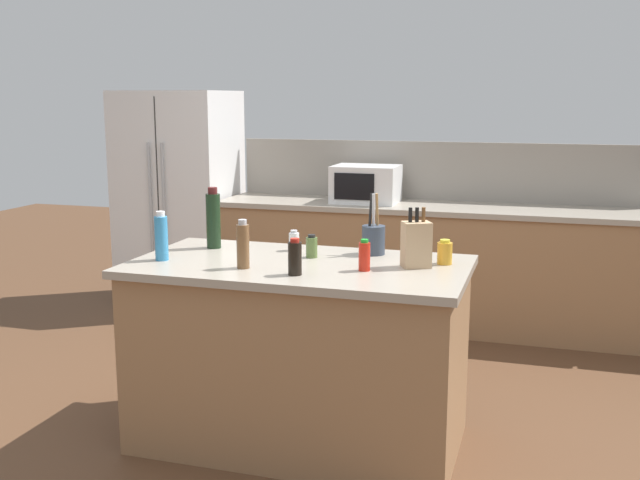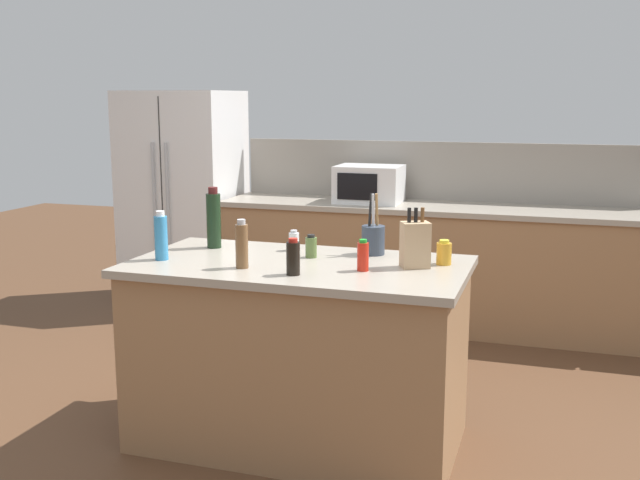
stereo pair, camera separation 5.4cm
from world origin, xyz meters
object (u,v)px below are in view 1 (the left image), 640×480
(spice_jar_oregano, at_px, (312,247))
(hot_sauce_bottle, at_px, (364,256))
(pepper_grinder, at_px, (243,245))
(soy_sauce_bottle, at_px, (295,258))
(refrigerator, at_px, (180,199))
(dish_soap_bottle, at_px, (161,237))
(utensil_crock, at_px, (373,239))
(microwave, at_px, (366,184))
(knife_block, at_px, (416,244))
(honey_jar, at_px, (445,253))
(salt_shaker, at_px, (294,241))
(wine_bottle, at_px, (213,220))

(spice_jar_oregano, height_order, hot_sauce_bottle, hot_sauce_bottle)
(pepper_grinder, height_order, soy_sauce_bottle, pepper_grinder)
(refrigerator, relative_size, dish_soap_bottle, 7.25)
(spice_jar_oregano, bearing_deg, soy_sauce_bottle, -83.71)
(utensil_crock, height_order, spice_jar_oregano, utensil_crock)
(utensil_crock, relative_size, pepper_grinder, 1.36)
(utensil_crock, height_order, hot_sauce_bottle, utensil_crock)
(spice_jar_oregano, distance_m, hot_sauce_bottle, 0.39)
(microwave, relative_size, spice_jar_oregano, 4.21)
(microwave, distance_m, pepper_grinder, 2.39)
(knife_block, relative_size, hot_sauce_bottle, 1.93)
(spice_jar_oregano, bearing_deg, utensil_crock, 31.17)
(knife_block, distance_m, dish_soap_bottle, 1.26)
(pepper_grinder, bearing_deg, dish_soap_bottle, 174.20)
(knife_block, xyz_separation_m, utensil_crock, (-0.26, 0.23, -0.03))
(honey_jar, height_order, pepper_grinder, pepper_grinder)
(salt_shaker, bearing_deg, dish_soap_bottle, -143.04)
(honey_jar, bearing_deg, hot_sauce_bottle, -143.34)
(salt_shaker, bearing_deg, soy_sauce_bottle, -70.50)
(hot_sauce_bottle, bearing_deg, dish_soap_bottle, -176.00)
(soy_sauce_bottle, relative_size, wine_bottle, 0.52)
(utensil_crock, height_order, dish_soap_bottle, utensil_crock)
(refrigerator, bearing_deg, microwave, -1.80)
(spice_jar_oregano, relative_size, dish_soap_bottle, 0.48)
(knife_block, bearing_deg, hot_sauce_bottle, -172.87)
(spice_jar_oregano, distance_m, wine_bottle, 0.60)
(salt_shaker, bearing_deg, hot_sauce_bottle, -36.42)
(salt_shaker, bearing_deg, wine_bottle, -172.47)
(honey_jar, height_order, hot_sauce_bottle, hot_sauce_bottle)
(refrigerator, bearing_deg, pepper_grinder, -56.52)
(utensil_crock, xyz_separation_m, dish_soap_bottle, (-0.98, -0.45, 0.03))
(microwave, height_order, soy_sauce_bottle, microwave)
(spice_jar_oregano, xyz_separation_m, dish_soap_bottle, (-0.70, -0.28, 0.06))
(microwave, relative_size, pepper_grinder, 2.11)
(utensil_crock, distance_m, wine_bottle, 0.87)
(knife_block, distance_m, soy_sauce_bottle, 0.60)
(microwave, distance_m, honey_jar, 2.21)
(microwave, relative_size, hot_sauce_bottle, 3.31)
(dish_soap_bottle, height_order, pepper_grinder, dish_soap_bottle)
(knife_block, distance_m, honey_jar, 0.17)
(dish_soap_bottle, height_order, salt_shaker, dish_soap_bottle)
(honey_jar, bearing_deg, soy_sauce_bottle, -145.50)
(salt_shaker, relative_size, soy_sauce_bottle, 0.65)
(wine_bottle, bearing_deg, refrigerator, 122.01)
(utensil_crock, bearing_deg, spice_jar_oregano, -148.83)
(knife_block, bearing_deg, pepper_grinder, 172.08)
(dish_soap_bottle, xyz_separation_m, pepper_grinder, (0.46, -0.05, -0.01))
(refrigerator, xyz_separation_m, hot_sauce_bottle, (2.18, -2.32, 0.11))
(honey_jar, distance_m, soy_sauce_bottle, 0.76)
(salt_shaker, relative_size, wine_bottle, 0.34)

